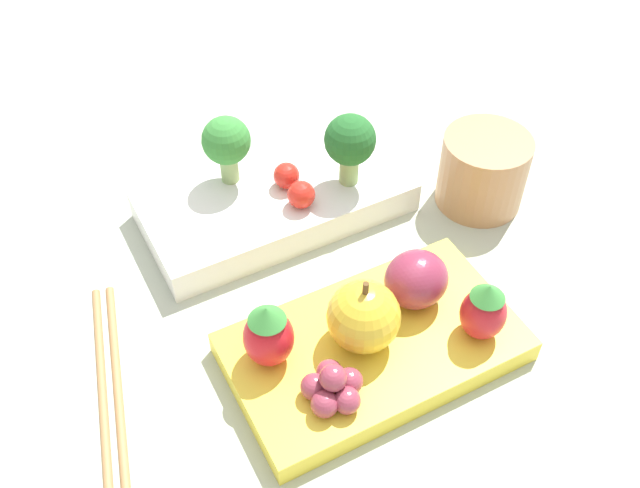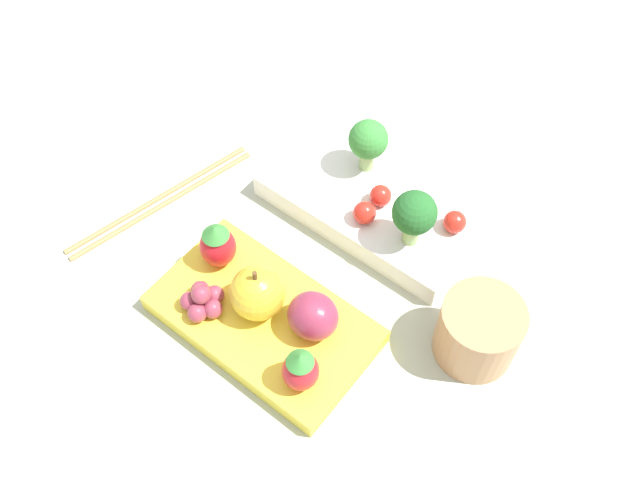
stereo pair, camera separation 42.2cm
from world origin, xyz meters
TOP-DOWN VIEW (x-y plane):
  - ground_plane at (0.00, 0.00)m, footprint 4.00×4.00m
  - bento_box_savoury at (0.01, 0.08)m, footprint 0.21×0.11m
  - bento_box_fruit at (0.01, -0.08)m, footprint 0.20×0.11m
  - broccoli_floret_0 at (0.07, 0.06)m, footprint 0.04×0.04m
  - broccoli_floret_1 at (-0.02, 0.11)m, footprint 0.04×0.04m
  - cherry_tomato_0 at (0.02, 0.08)m, footprint 0.02×0.02m
  - cherry_tomato_1 at (0.02, 0.05)m, footprint 0.02×0.02m
  - cherry_tomato_2 at (0.09, 0.09)m, footprint 0.02×0.02m
  - apple at (0.00, -0.08)m, footprint 0.05×0.05m
  - strawberry_0 at (0.07, -0.11)m, footprint 0.03×0.03m
  - strawberry_1 at (-0.06, -0.06)m, footprint 0.03×0.03m
  - plum at (0.05, -0.06)m, footprint 0.05×0.04m
  - grape_cluster at (-0.04, -0.11)m, footprint 0.04×0.04m
  - drinking_cup at (0.17, 0.01)m, footprint 0.07×0.07m
  - chopsticks_pair at (-0.16, -0.04)m, footprint 0.06×0.21m

SIDE VIEW (x-z plane):
  - ground_plane at x=0.00m, z-range 0.00..0.00m
  - chopsticks_pair at x=-0.16m, z-range 0.00..0.01m
  - bento_box_fruit at x=0.01m, z-range 0.00..0.02m
  - bento_box_savoury at x=0.01m, z-range 0.00..0.03m
  - grape_cluster at x=-0.04m, z-range 0.01..0.04m
  - drinking_cup at x=0.17m, z-range 0.00..0.06m
  - cherry_tomato_0 at x=0.02m, z-range 0.03..0.05m
  - cherry_tomato_2 at x=0.09m, z-range 0.03..0.05m
  - cherry_tomato_1 at x=0.02m, z-range 0.03..0.05m
  - plum at x=0.05m, z-range 0.02..0.06m
  - strawberry_0 at x=0.07m, z-range 0.02..0.06m
  - apple at x=0.00m, z-range 0.01..0.07m
  - strawberry_1 at x=-0.06m, z-range 0.02..0.07m
  - broccoli_floret_1 at x=-0.02m, z-range 0.03..0.09m
  - broccoli_floret_0 at x=0.07m, z-range 0.03..0.10m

